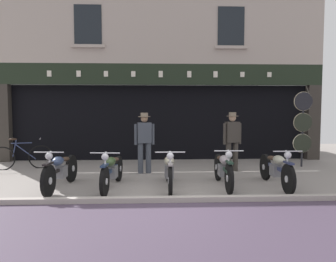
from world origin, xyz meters
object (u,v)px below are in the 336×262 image
at_px(motorcycle_left, 61,170).
at_px(motorcycle_right, 276,168).
at_px(advert_board_near, 116,108).
at_px(motorcycle_center_right, 223,168).
at_px(motorcycle_center_left, 112,170).
at_px(shopkeeper_center, 232,139).
at_px(leaning_bicycle, 22,156).
at_px(salesman_left, 144,140).
at_px(motorcycle_center, 169,170).
at_px(tyre_sign_pole, 303,123).

bearing_deg(motorcycle_left, motorcycle_right, -174.88).
bearing_deg(advert_board_near, motorcycle_center_right, -54.96).
xyz_separation_m(motorcycle_center_left, shopkeeper_center, (3.19, 1.87, 0.52)).
relative_size(motorcycle_center_left, advert_board_near, 1.93).
bearing_deg(leaning_bicycle, motorcycle_right, 53.99).
bearing_deg(salesman_left, motorcycle_center, 101.69).
relative_size(salesman_left, shopkeeper_center, 0.99).
relative_size(motorcycle_left, shopkeeper_center, 1.22).
bearing_deg(salesman_left, advert_board_near, -74.02).
relative_size(motorcycle_center, shopkeeper_center, 1.21).
relative_size(motorcycle_center, motorcycle_center_right, 1.03).
bearing_deg(motorcycle_center, motorcycle_right, -178.23).
xyz_separation_m(tyre_sign_pole, advert_board_near, (-5.88, 1.71, 0.46)).
distance_m(motorcycle_center, motorcycle_center_right, 1.26).
relative_size(motorcycle_center_left, motorcycle_center, 1.00).
xyz_separation_m(motorcycle_center_left, leaning_bicycle, (-2.97, 2.48, -0.04)).
bearing_deg(shopkeeper_center, motorcycle_center_right, 57.17).
relative_size(motorcycle_center_left, shopkeeper_center, 1.22).
height_order(motorcycle_center, advert_board_near, advert_board_near).
distance_m(motorcycle_left, shopkeeper_center, 4.75).
distance_m(salesman_left, leaning_bicycle, 3.78).
xyz_separation_m(motorcycle_left, motorcycle_right, (4.91, -0.00, -0.01)).
xyz_separation_m(motorcycle_center_right, shopkeeper_center, (0.65, 1.84, 0.51)).
bearing_deg(motorcycle_center_right, tyre_sign_pole, -139.45).
xyz_separation_m(motorcycle_center, salesman_left, (-0.60, 1.76, 0.51)).
xyz_separation_m(tyre_sign_pole, leaning_bicycle, (-8.49, 0.01, -0.97)).
bearing_deg(motorcycle_center, advert_board_near, -67.92).
bearing_deg(tyre_sign_pole, advert_board_near, 163.76).
bearing_deg(motorcycle_right, motorcycle_center, 1.14).
bearing_deg(motorcycle_center_left, leaning_bicycle, -34.24).
xyz_separation_m(motorcycle_center_left, tyre_sign_pole, (5.51, 2.47, 0.93)).
relative_size(motorcycle_center, salesman_left, 1.22).
relative_size(tyre_sign_pole, advert_board_near, 2.16).
bearing_deg(leaning_bicycle, tyre_sign_pole, 74.16).
xyz_separation_m(motorcycle_center_left, motorcycle_right, (3.76, -0.01, 0.01)).
height_order(motorcycle_center_right, leaning_bicycle, motorcycle_center_right).
bearing_deg(motorcycle_center_right, motorcycle_right, 179.40).
height_order(salesman_left, tyre_sign_pole, tyre_sign_pole).
xyz_separation_m(salesman_left, tyre_sign_pole, (4.82, 0.76, 0.41)).
bearing_deg(tyre_sign_pole, motorcycle_left, -159.64).
xyz_separation_m(motorcycle_left, tyre_sign_pole, (6.66, 2.47, 0.92)).
distance_m(motorcycle_center, leaning_bicycle, 4.95).
height_order(motorcycle_center, motorcycle_right, motorcycle_center).
relative_size(motorcycle_center, tyre_sign_pole, 0.89).
height_order(motorcycle_left, tyre_sign_pole, tyre_sign_pole).
bearing_deg(leaning_bicycle, motorcycle_center_right, 50.32).
xyz_separation_m(motorcycle_center_right, motorcycle_right, (1.22, -0.04, -0.00)).
bearing_deg(motorcycle_center_right, motorcycle_center_left, 1.90).
xyz_separation_m(salesman_left, advert_board_near, (-1.06, 2.48, 0.88)).
bearing_deg(shopkeeper_center, advert_board_near, -46.47).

